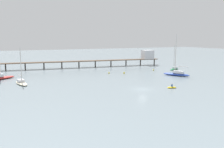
{
  "coord_description": "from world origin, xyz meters",
  "views": [
    {
      "loc": [
        -32.21,
        -48.3,
        12.48
      ],
      "look_at": [
        0.0,
        16.76,
        1.5
      ],
      "focal_mm": 38.89,
      "sensor_mm": 36.0,
      "label": 1
    }
  ],
  "objects_px": {
    "mooring_buoy_far": "(124,73)",
    "mooring_buoy_mid": "(109,73)",
    "pier": "(115,58)",
    "mooring_buoy_outer": "(153,70)",
    "dinghy_yellow": "(172,87)",
    "sailboat_cream": "(21,82)",
    "sailboat_blue": "(177,73)",
    "sailboat_green": "(174,68)"
  },
  "relations": [
    {
      "from": "dinghy_yellow",
      "to": "mooring_buoy_mid",
      "type": "xyz_separation_m",
      "value": [
        -3.48,
        28.86,
        0.03
      ]
    },
    {
      "from": "mooring_buoy_outer",
      "to": "mooring_buoy_far",
      "type": "height_order",
      "value": "mooring_buoy_far"
    },
    {
      "from": "sailboat_blue",
      "to": "sailboat_cream",
      "type": "height_order",
      "value": "sailboat_blue"
    },
    {
      "from": "mooring_buoy_mid",
      "to": "mooring_buoy_far",
      "type": "bearing_deg",
      "value": -28.59
    },
    {
      "from": "sailboat_cream",
      "to": "mooring_buoy_far",
      "type": "xyz_separation_m",
      "value": [
        34.11,
        4.39,
        -0.3
      ]
    },
    {
      "from": "pier",
      "to": "mooring_buoy_outer",
      "type": "distance_m",
      "value": 20.7
    },
    {
      "from": "sailboat_green",
      "to": "mooring_buoy_outer",
      "type": "xyz_separation_m",
      "value": [
        -8.97,
        1.32,
        -0.37
      ]
    },
    {
      "from": "sailboat_blue",
      "to": "mooring_buoy_mid",
      "type": "bearing_deg",
      "value": 141.41
    },
    {
      "from": "mooring_buoy_mid",
      "to": "mooring_buoy_outer",
      "type": "distance_m",
      "value": 18.47
    },
    {
      "from": "dinghy_yellow",
      "to": "mooring_buoy_outer",
      "type": "bearing_deg",
      "value": 62.17
    },
    {
      "from": "sailboat_green",
      "to": "mooring_buoy_mid",
      "type": "distance_m",
      "value": 27.5
    },
    {
      "from": "sailboat_cream",
      "to": "mooring_buoy_far",
      "type": "distance_m",
      "value": 34.39
    },
    {
      "from": "sailboat_cream",
      "to": "mooring_buoy_far",
      "type": "relative_size",
      "value": 16.82
    },
    {
      "from": "pier",
      "to": "mooring_buoy_mid",
      "type": "relative_size",
      "value": 142.85
    },
    {
      "from": "sailboat_green",
      "to": "mooring_buoy_far",
      "type": "height_order",
      "value": "sailboat_green"
    },
    {
      "from": "sailboat_green",
      "to": "sailboat_cream",
      "type": "relative_size",
      "value": 0.97
    },
    {
      "from": "dinghy_yellow",
      "to": "mooring_buoy_far",
      "type": "bearing_deg",
      "value": 87.58
    },
    {
      "from": "pier",
      "to": "sailboat_blue",
      "type": "bearing_deg",
      "value": -79.88
    },
    {
      "from": "dinghy_yellow",
      "to": "mooring_buoy_mid",
      "type": "distance_m",
      "value": 29.07
    },
    {
      "from": "dinghy_yellow",
      "to": "sailboat_green",
      "type": "bearing_deg",
      "value": 48.49
    },
    {
      "from": "mooring_buoy_mid",
      "to": "mooring_buoy_far",
      "type": "height_order",
      "value": "mooring_buoy_far"
    },
    {
      "from": "mooring_buoy_outer",
      "to": "mooring_buoy_far",
      "type": "xyz_separation_m",
      "value": [
        -13.87,
        -2.03,
        0.04
      ]
    },
    {
      "from": "pier",
      "to": "mooring_buoy_far",
      "type": "height_order",
      "value": "pier"
    },
    {
      "from": "sailboat_green",
      "to": "mooring_buoy_mid",
      "type": "relative_size",
      "value": 18.92
    },
    {
      "from": "sailboat_cream",
      "to": "mooring_buoy_far",
      "type": "height_order",
      "value": "sailboat_cream"
    },
    {
      "from": "pier",
      "to": "dinghy_yellow",
      "type": "bearing_deg",
      "value": -99.99
    },
    {
      "from": "sailboat_blue",
      "to": "mooring_buoy_mid",
      "type": "height_order",
      "value": "sailboat_blue"
    },
    {
      "from": "mooring_buoy_mid",
      "to": "mooring_buoy_outer",
      "type": "height_order",
      "value": "mooring_buoy_mid"
    },
    {
      "from": "sailboat_blue",
      "to": "mooring_buoy_outer",
      "type": "distance_m",
      "value": 13.75
    },
    {
      "from": "pier",
      "to": "sailboat_blue",
      "type": "height_order",
      "value": "sailboat_blue"
    },
    {
      "from": "mooring_buoy_mid",
      "to": "pier",
      "type": "bearing_deg",
      "value": 57.77
    },
    {
      "from": "sailboat_green",
      "to": "pier",
      "type": "bearing_deg",
      "value": 126.98
    },
    {
      "from": "dinghy_yellow",
      "to": "mooring_buoy_outer",
      "type": "relative_size",
      "value": 5.18
    },
    {
      "from": "pier",
      "to": "mooring_buoy_far",
      "type": "bearing_deg",
      "value": -108.85
    },
    {
      "from": "sailboat_blue",
      "to": "mooring_buoy_far",
      "type": "distance_m",
      "value": 17.63
    },
    {
      "from": "mooring_buoy_far",
      "to": "mooring_buoy_mid",
      "type": "bearing_deg",
      "value": 151.41
    },
    {
      "from": "sailboat_green",
      "to": "mooring_buoy_mid",
      "type": "height_order",
      "value": "sailboat_green"
    },
    {
      "from": "sailboat_blue",
      "to": "sailboat_cream",
      "type": "distance_m",
      "value": 47.86
    },
    {
      "from": "mooring_buoy_far",
      "to": "dinghy_yellow",
      "type": "bearing_deg",
      "value": -92.42
    },
    {
      "from": "pier",
      "to": "mooring_buoy_mid",
      "type": "distance_m",
      "value": 22.55
    },
    {
      "from": "sailboat_blue",
      "to": "mooring_buoy_outer",
      "type": "bearing_deg",
      "value": 87.15
    },
    {
      "from": "sailboat_green",
      "to": "sailboat_cream",
      "type": "height_order",
      "value": "sailboat_cream"
    }
  ]
}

